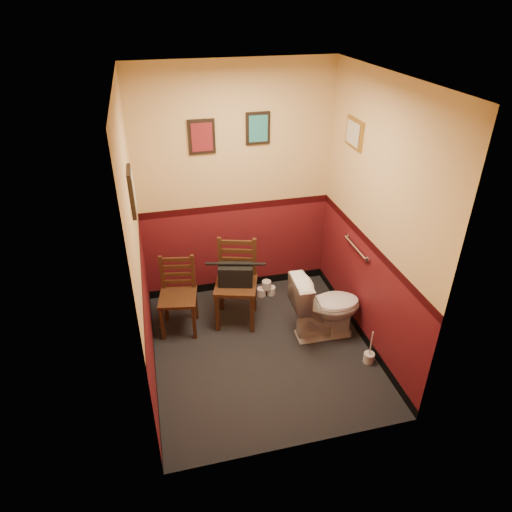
{
  "coord_description": "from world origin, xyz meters",
  "views": [
    {
      "loc": [
        -0.92,
        -3.51,
        3.29
      ],
      "look_at": [
        0.0,
        0.25,
        1.0
      ],
      "focal_mm": 32.0,
      "sensor_mm": 36.0,
      "label": 1
    }
  ],
  "objects": [
    {
      "name": "wall_right",
      "position": [
        1.1,
        0.0,
        1.35
      ],
      "size": [
        0.0,
        2.4,
        2.7
      ],
      "primitive_type": "cube",
      "rotation": [
        1.57,
        0.0,
        -1.57
      ],
      "color": "#5D1319",
      "rests_on": "ground"
    },
    {
      "name": "ceiling",
      "position": [
        0.0,
        0.0,
        2.7
      ],
      "size": [
        2.2,
        2.4,
        0.0
      ],
      "primitive_type": "cube",
      "rotation": [
        3.14,
        0.0,
        0.0
      ],
      "color": "silver",
      "rests_on": "ground"
    },
    {
      "name": "framed_print_left",
      "position": [
        -1.08,
        0.1,
        1.85
      ],
      "size": [
        0.04,
        0.3,
        0.38
      ],
      "color": "black",
      "rests_on": "wall_left"
    },
    {
      "name": "floor",
      "position": [
        0.0,
        0.0,
        0.0
      ],
      "size": [
        2.2,
        2.4,
        0.0
      ],
      "primitive_type": "cube",
      "color": "black",
      "rests_on": "ground"
    },
    {
      "name": "wall_back",
      "position": [
        0.0,
        1.2,
        1.35
      ],
      "size": [
        2.2,
        0.0,
        2.7
      ],
      "primitive_type": "cube",
      "rotation": [
        1.57,
        0.0,
        0.0
      ],
      "color": "#5D1319",
      "rests_on": "ground"
    },
    {
      "name": "wall_front",
      "position": [
        0.0,
        -1.2,
        1.35
      ],
      "size": [
        2.2,
        0.0,
        2.7
      ],
      "primitive_type": "cube",
      "rotation": [
        -1.57,
        0.0,
        0.0
      ],
      "color": "#5D1319",
      "rests_on": "ground"
    },
    {
      "name": "tp_stack",
      "position": [
        0.3,
        0.95,
        0.08
      ],
      "size": [
        0.23,
        0.12,
        0.2
      ],
      "color": "silver",
      "rests_on": "floor"
    },
    {
      "name": "toilet_brush",
      "position": [
        1.01,
        -0.43,
        0.06
      ],
      "size": [
        0.11,
        0.11,
        0.39
      ],
      "color": "silver",
      "rests_on": "floor"
    },
    {
      "name": "framed_print_right",
      "position": [
        1.08,
        0.6,
        2.05
      ],
      "size": [
        0.04,
        0.34,
        0.28
      ],
      "color": "olive",
      "rests_on": "wall_right"
    },
    {
      "name": "framed_print_back_a",
      "position": [
        -0.35,
        1.18,
        1.95
      ],
      "size": [
        0.28,
        0.04,
        0.36
      ],
      "color": "black",
      "rests_on": "wall_back"
    },
    {
      "name": "framed_print_back_b",
      "position": [
        0.25,
        1.18,
        2.0
      ],
      "size": [
        0.26,
        0.04,
        0.34
      ],
      "color": "black",
      "rests_on": "wall_back"
    },
    {
      "name": "wall_left",
      "position": [
        -1.1,
        0.0,
        1.35
      ],
      "size": [
        0.0,
        2.4,
        2.7
      ],
      "primitive_type": "cube",
      "rotation": [
        1.57,
        0.0,
        1.57
      ],
      "color": "#5D1319",
      "rests_on": "ground"
    },
    {
      "name": "handbag",
      "position": [
        -0.15,
        0.55,
        0.62
      ],
      "size": [
        0.4,
        0.27,
        0.27
      ],
      "rotation": [
        0.0,
        0.0,
        -0.26
      ],
      "color": "black",
      "rests_on": "chair_right"
    },
    {
      "name": "chair_right",
      "position": [
        -0.14,
        0.59,
        0.48
      ],
      "size": [
        0.56,
        0.56,
        0.96
      ],
      "rotation": [
        0.0,
        0.0,
        -0.3
      ],
      "color": "#432514",
      "rests_on": "floor"
    },
    {
      "name": "grab_bar",
      "position": [
        1.07,
        0.25,
        0.95
      ],
      "size": [
        0.05,
        0.56,
        0.06
      ],
      "color": "silver",
      "rests_on": "wall_right"
    },
    {
      "name": "chair_left",
      "position": [
        -0.78,
        0.59,
        0.42
      ],
      "size": [
        0.46,
        0.46,
        0.84
      ],
      "rotation": [
        0.0,
        0.0,
        -0.18
      ],
      "color": "#432514",
      "rests_on": "floor"
    },
    {
      "name": "toilet",
      "position": [
        0.72,
        0.09,
        0.37
      ],
      "size": [
        0.77,
        0.44,
        0.74
      ],
      "primitive_type": "imported",
      "rotation": [
        0.0,
        0.0,
        1.54
      ],
      "color": "white",
      "rests_on": "floor"
    }
  ]
}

